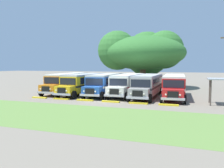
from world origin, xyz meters
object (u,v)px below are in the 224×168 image
at_px(parked_bus_slot_2, 105,83).
at_px(parked_bus_slot_3, 128,83).
at_px(parked_bus_slot_0, 67,82).
at_px(parked_bus_slot_1, 84,83).
at_px(parked_bus_slot_4, 148,84).
at_px(parked_bus_slot_5, 174,85).
at_px(broad_shade_tree, 143,53).

height_order(parked_bus_slot_2, parked_bus_slot_3, same).
relative_size(parked_bus_slot_0, parked_bus_slot_3, 1.00).
bearing_deg(parked_bus_slot_1, parked_bus_slot_4, 91.74).
xyz_separation_m(parked_bus_slot_5, broad_shade_tree, (-6.75, 12.87, 4.81)).
height_order(parked_bus_slot_2, parked_bus_slot_4, same).
height_order(parked_bus_slot_0, parked_bus_slot_1, same).
xyz_separation_m(parked_bus_slot_4, broad_shade_tree, (-3.48, 13.30, 4.81)).
bearing_deg(parked_bus_slot_3, parked_bus_slot_0, -89.07).
distance_m(parked_bus_slot_3, broad_shade_tree, 13.38).
relative_size(parked_bus_slot_5, broad_shade_tree, 0.70).
height_order(parked_bus_slot_5, broad_shade_tree, broad_shade_tree).
relative_size(parked_bus_slot_2, parked_bus_slot_4, 1.01).
height_order(parked_bus_slot_0, parked_bus_slot_5, same).
bearing_deg(broad_shade_tree, parked_bus_slot_5, -62.32).
relative_size(parked_bus_slot_1, parked_bus_slot_2, 0.99).
xyz_separation_m(parked_bus_slot_1, parked_bus_slot_3, (6.19, 0.93, 0.00)).
bearing_deg(parked_bus_slot_1, broad_shade_tree, 158.57).
xyz_separation_m(parked_bus_slot_0, parked_bus_slot_1, (3.16, -0.81, 0.00)).
bearing_deg(parked_bus_slot_5, parked_bus_slot_2, -92.71).
relative_size(parked_bus_slot_0, parked_bus_slot_5, 1.00).
distance_m(parked_bus_slot_4, parked_bus_slot_5, 3.29).
height_order(parked_bus_slot_0, broad_shade_tree, broad_shade_tree).
xyz_separation_m(parked_bus_slot_2, parked_bus_slot_5, (9.27, 0.14, 0.00)).
relative_size(parked_bus_slot_1, parked_bus_slot_5, 0.99).
distance_m(parked_bus_slot_1, parked_bus_slot_5, 12.31).
xyz_separation_m(parked_bus_slot_2, broad_shade_tree, (2.52, 13.01, 4.81)).
relative_size(parked_bus_slot_0, parked_bus_slot_2, 1.00).
bearing_deg(parked_bus_slot_3, parked_bus_slot_4, 73.99).
bearing_deg(parked_bus_slot_2, parked_bus_slot_0, -97.40).
bearing_deg(parked_bus_slot_4, broad_shade_tree, -165.62).
bearing_deg(parked_bus_slot_0, parked_bus_slot_1, 73.18).
height_order(parked_bus_slot_2, parked_bus_slot_5, same).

